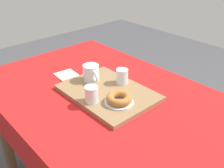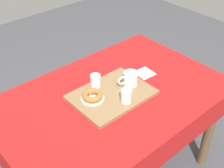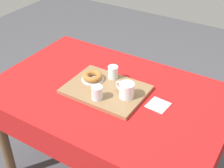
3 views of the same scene
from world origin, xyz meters
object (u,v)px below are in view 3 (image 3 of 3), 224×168
at_px(serving_tray, 106,90).
at_px(tea_mug_left, 126,90).
at_px(water_glass_far, 97,93).
at_px(paper_napkin, 158,105).
at_px(water_glass_near, 113,73).
at_px(donut_plate_left, 93,79).
at_px(sugar_donut_left, 93,76).
at_px(dining_table, 108,104).

distance_m(serving_tray, tea_mug_left, 0.15).
bearing_deg(water_glass_far, paper_napkin, -154.43).
bearing_deg(water_glass_near, water_glass_far, 99.27).
height_order(serving_tray, donut_plate_left, donut_plate_left).
distance_m(water_glass_near, water_glass_far, 0.23).
bearing_deg(water_glass_near, paper_napkin, 166.52).
bearing_deg(tea_mug_left, water_glass_far, 38.23).
relative_size(tea_mug_left, sugar_donut_left, 1.07).
bearing_deg(paper_napkin, sugar_donut_left, 0.52).
xyz_separation_m(serving_tray, sugar_donut_left, (0.11, -0.03, 0.04)).
distance_m(water_glass_near, paper_napkin, 0.35).
xyz_separation_m(water_glass_near, water_glass_far, (-0.04, 0.23, 0.00)).
xyz_separation_m(serving_tray, donut_plate_left, (0.11, -0.03, 0.01)).
bearing_deg(serving_tray, water_glass_far, 96.69).
height_order(water_glass_near, paper_napkin, water_glass_near).
xyz_separation_m(tea_mug_left, donut_plate_left, (0.25, -0.04, -0.04)).
relative_size(serving_tray, water_glass_near, 5.93).
relative_size(tea_mug_left, donut_plate_left, 0.94).
height_order(tea_mug_left, water_glass_near, tea_mug_left).
bearing_deg(tea_mug_left, water_glass_near, -37.52).
xyz_separation_m(tea_mug_left, water_glass_far, (0.13, 0.10, -0.01)).
distance_m(serving_tray, paper_napkin, 0.32).
bearing_deg(serving_tray, sugar_donut_left, -15.79).
height_order(dining_table, sugar_donut_left, sugar_donut_left).
bearing_deg(dining_table, paper_napkin, -174.54).
height_order(dining_table, paper_napkin, paper_napkin).
relative_size(water_glass_far, donut_plate_left, 0.58).
xyz_separation_m(dining_table, sugar_donut_left, (0.13, -0.03, 0.14)).
distance_m(dining_table, tea_mug_left, 0.20).
bearing_deg(water_glass_near, dining_table, 108.18).
distance_m(tea_mug_left, donut_plate_left, 0.26).
relative_size(water_glass_far, paper_napkin, 0.71).
distance_m(water_glass_far, donut_plate_left, 0.19).
bearing_deg(dining_table, water_glass_near, -71.82).
bearing_deg(donut_plate_left, dining_table, 168.83).
distance_m(dining_table, donut_plate_left, 0.18).
height_order(serving_tray, water_glass_near, water_glass_near).
bearing_deg(water_glass_near, donut_plate_left, 43.17).
height_order(dining_table, water_glass_far, water_glass_far).
height_order(tea_mug_left, water_glass_far, tea_mug_left).
xyz_separation_m(dining_table, water_glass_near, (0.04, -0.11, 0.15)).
distance_m(tea_mug_left, water_glass_near, 0.21).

